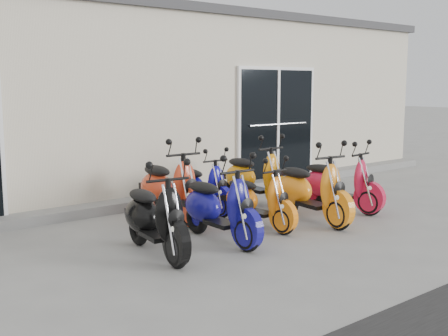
{
  "coord_description": "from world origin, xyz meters",
  "views": [
    {
      "loc": [
        -5.14,
        -5.78,
        1.98
      ],
      "look_at": [
        0.0,
        0.6,
        0.75
      ],
      "focal_mm": 45.0,
      "sensor_mm": 36.0,
      "label": 1
    }
  ],
  "objects_px": {
    "scooter_front_orange_a": "(258,191)",
    "scooter_back_blue": "(203,179)",
    "scooter_back_yellow": "(255,169)",
    "scooter_front_black": "(155,206)",
    "scooter_front_red": "(340,175)",
    "scooter_back_red": "(169,178)",
    "scooter_front_blue": "(219,197)",
    "scooter_front_orange_b": "(311,181)"
  },
  "relations": [
    {
      "from": "scooter_front_black",
      "to": "scooter_front_blue",
      "type": "distance_m",
      "value": 0.93
    },
    {
      "from": "scooter_front_black",
      "to": "scooter_front_red",
      "type": "bearing_deg",
      "value": 10.55
    },
    {
      "from": "scooter_front_blue",
      "to": "scooter_back_blue",
      "type": "distance_m",
      "value": 1.71
    },
    {
      "from": "scooter_back_blue",
      "to": "scooter_front_black",
      "type": "bearing_deg",
      "value": -140.4
    },
    {
      "from": "scooter_front_orange_b",
      "to": "scooter_back_blue",
      "type": "relative_size",
      "value": 1.17
    },
    {
      "from": "scooter_front_blue",
      "to": "scooter_front_red",
      "type": "xyz_separation_m",
      "value": [
        2.58,
        0.22,
        -0.01
      ]
    },
    {
      "from": "scooter_front_orange_b",
      "to": "scooter_back_red",
      "type": "height_order",
      "value": "scooter_back_red"
    },
    {
      "from": "scooter_front_red",
      "to": "scooter_back_blue",
      "type": "height_order",
      "value": "scooter_front_red"
    },
    {
      "from": "scooter_front_blue",
      "to": "scooter_back_blue",
      "type": "xyz_separation_m",
      "value": [
        0.84,
        1.48,
        -0.06
      ]
    },
    {
      "from": "scooter_back_red",
      "to": "scooter_front_blue",
      "type": "bearing_deg",
      "value": -93.02
    },
    {
      "from": "scooter_front_blue",
      "to": "scooter_back_blue",
      "type": "bearing_deg",
      "value": 61.79
    },
    {
      "from": "scooter_front_orange_b",
      "to": "scooter_back_yellow",
      "type": "bearing_deg",
      "value": 89.71
    },
    {
      "from": "scooter_front_orange_b",
      "to": "scooter_back_red",
      "type": "relative_size",
      "value": 0.97
    },
    {
      "from": "scooter_front_red",
      "to": "scooter_front_black",
      "type": "bearing_deg",
      "value": 174.74
    },
    {
      "from": "scooter_front_blue",
      "to": "scooter_front_black",
      "type": "bearing_deg",
      "value": -179.72
    },
    {
      "from": "scooter_back_blue",
      "to": "scooter_front_red",
      "type": "bearing_deg",
      "value": -35.85
    },
    {
      "from": "scooter_front_orange_a",
      "to": "scooter_back_yellow",
      "type": "xyz_separation_m",
      "value": [
        1.0,
        1.16,
        0.08
      ]
    },
    {
      "from": "scooter_front_black",
      "to": "scooter_front_orange_b",
      "type": "height_order",
      "value": "scooter_front_orange_b"
    },
    {
      "from": "scooter_front_blue",
      "to": "scooter_back_yellow",
      "type": "xyz_separation_m",
      "value": [
        1.84,
        1.37,
        0.01
      ]
    },
    {
      "from": "scooter_front_orange_b",
      "to": "scooter_back_yellow",
      "type": "distance_m",
      "value": 1.39
    },
    {
      "from": "scooter_front_orange_a",
      "to": "scooter_front_orange_b",
      "type": "bearing_deg",
      "value": -17.8
    },
    {
      "from": "scooter_front_black",
      "to": "scooter_front_blue",
      "type": "bearing_deg",
      "value": 6.11
    },
    {
      "from": "scooter_back_red",
      "to": "scooter_back_yellow",
      "type": "bearing_deg",
      "value": 4.03
    },
    {
      "from": "scooter_front_black",
      "to": "scooter_front_orange_b",
      "type": "relative_size",
      "value": 0.97
    },
    {
      "from": "scooter_front_red",
      "to": "scooter_front_blue",
      "type": "bearing_deg",
      "value": 176.34
    },
    {
      "from": "scooter_front_orange_b",
      "to": "scooter_back_yellow",
      "type": "relative_size",
      "value": 1.02
    },
    {
      "from": "scooter_front_black",
      "to": "scooter_front_orange_b",
      "type": "distance_m",
      "value": 2.61
    },
    {
      "from": "scooter_front_orange_a",
      "to": "scooter_back_red",
      "type": "xyz_separation_m",
      "value": [
        -0.7,
        1.13,
        0.11
      ]
    },
    {
      "from": "scooter_front_orange_a",
      "to": "scooter_front_orange_b",
      "type": "xyz_separation_m",
      "value": [
        0.84,
        -0.22,
        0.09
      ]
    },
    {
      "from": "scooter_front_orange_a",
      "to": "scooter_back_blue",
      "type": "xyz_separation_m",
      "value": [
        0.01,
        1.27,
        0.0
      ]
    },
    {
      "from": "scooter_front_orange_b",
      "to": "scooter_front_orange_a",
      "type": "bearing_deg",
      "value": 171.56
    },
    {
      "from": "scooter_front_red",
      "to": "scooter_back_yellow",
      "type": "relative_size",
      "value": 0.95
    },
    {
      "from": "scooter_back_red",
      "to": "scooter_back_yellow",
      "type": "height_order",
      "value": "scooter_back_red"
    },
    {
      "from": "scooter_front_orange_a",
      "to": "scooter_front_red",
      "type": "height_order",
      "value": "scooter_front_red"
    },
    {
      "from": "scooter_front_orange_a",
      "to": "scooter_front_orange_b",
      "type": "distance_m",
      "value": 0.87
    },
    {
      "from": "scooter_front_blue",
      "to": "scooter_back_yellow",
      "type": "distance_m",
      "value": 2.29
    },
    {
      "from": "scooter_front_orange_b",
      "to": "scooter_back_red",
      "type": "xyz_separation_m",
      "value": [
        -1.54,
        1.35,
        0.02
      ]
    },
    {
      "from": "scooter_front_orange_a",
      "to": "scooter_front_red",
      "type": "distance_m",
      "value": 1.74
    },
    {
      "from": "scooter_front_black",
      "to": "scooter_front_orange_a",
      "type": "bearing_deg",
      "value": 13.43
    },
    {
      "from": "scooter_back_blue",
      "to": "scooter_back_yellow",
      "type": "distance_m",
      "value": 1.0
    },
    {
      "from": "scooter_front_orange_a",
      "to": "scooter_back_blue",
      "type": "distance_m",
      "value": 1.27
    },
    {
      "from": "scooter_front_orange_b",
      "to": "scooter_back_red",
      "type": "distance_m",
      "value": 2.05
    }
  ]
}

